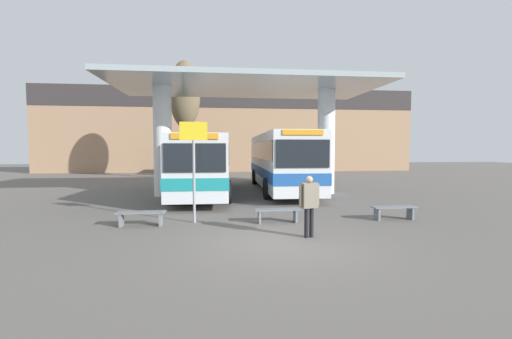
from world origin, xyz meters
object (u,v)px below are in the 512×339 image
Objects in this scene: waiting_bench_far_platform at (277,213)px; poplar_tree_behind_left at (185,96)px; waiting_bench_near_pillar at (141,216)px; info_sign_platform at (194,152)px; waiting_bench_mid_platform at (394,210)px; transit_bus_left_bay at (203,162)px; parked_car_street at (187,164)px; pedestrian_waiting at (309,200)px; transit_bus_center_bay at (280,159)px.

poplar_tree_behind_left is at bearing 104.71° from waiting_bench_far_platform.
waiting_bench_near_pillar is 0.46× the size of info_sign_platform.
waiting_bench_mid_platform is (8.49, 0.00, 0.00)m from waiting_bench_near_pillar.
info_sign_platform is (-6.84, 0.32, 2.02)m from waiting_bench_mid_platform.
transit_bus_left_bay is at bearing 89.67° from info_sign_platform.
parked_car_street reaches higher than waiting_bench_far_platform.
pedestrian_waiting is 0.18× the size of poplar_tree_behind_left.
poplar_tree_behind_left reaches higher than transit_bus_center_bay.
poplar_tree_behind_left is at bearing 116.74° from waiting_bench_mid_platform.
info_sign_platform is at bearing 11.02° from waiting_bench_near_pillar.
pedestrian_waiting is at bearing -21.87° from waiting_bench_near_pillar.
waiting_bench_mid_platform is (2.33, -8.93, -1.50)m from transit_bus_center_bay.
info_sign_platform is (-0.04, -7.40, 0.63)m from transit_bus_left_bay.
pedestrian_waiting is at bearing -75.12° from waiting_bench_far_platform.
pedestrian_waiting is (4.92, -1.97, 0.71)m from waiting_bench_near_pillar.
waiting_bench_mid_platform is 4.14m from pedestrian_waiting.
waiting_bench_far_platform is 0.46× the size of info_sign_platform.
pedestrian_waiting is at bearing -75.27° from poplar_tree_behind_left.
transit_bus_left_bay is 7.67× the size of waiting_bench_near_pillar.
parked_car_street is at bearing 102.38° from waiting_bench_far_platform.
info_sign_platform is at bearing -84.14° from poplar_tree_behind_left.
transit_bus_left_bay is at bearing -81.35° from parked_car_street.
parked_car_street reaches higher than pedestrian_waiting.
pedestrian_waiting is (3.23, -9.70, -0.69)m from transit_bus_left_bay.
transit_bus_center_bay is at bearing 69.12° from pedestrian_waiting.
poplar_tree_behind_left is (-0.06, 16.96, 6.32)m from waiting_bench_near_pillar.
waiting_bench_near_pillar is at bearing -168.98° from info_sign_platform.
parked_car_street is (-6.50, 12.62, -0.78)m from transit_bus_center_bay.
waiting_bench_far_platform is at bearing 110.30° from transit_bus_left_bay.
transit_bus_center_bay is 1.29× the size of poplar_tree_behind_left.
waiting_bench_mid_platform is at bearing 0.00° from waiting_bench_near_pillar.
poplar_tree_behind_left reaches higher than parked_car_street.
info_sign_platform is at bearing -84.35° from parked_car_street.
waiting_bench_near_pillar is at bearing 143.73° from pedestrian_waiting.
transit_bus_center_bay is at bearing 62.35° from info_sign_platform.
poplar_tree_behind_left is 2.14× the size of parked_car_street.
transit_bus_left_bay reaches higher than waiting_bench_near_pillar.
parked_car_street is at bearing 95.34° from info_sign_platform.
parked_car_street is (-0.28, 4.60, -5.60)m from poplar_tree_behind_left.
transit_bus_center_bay is at bearing -52.22° from poplar_tree_behind_left.
info_sign_platform is 1.95× the size of pedestrian_waiting.
waiting_bench_far_platform is at bearing 0.00° from waiting_bench_near_pillar.
transit_bus_left_bay is at bearing 109.29° from waiting_bench_far_platform.
transit_bus_center_bay is 9.35m from waiting_bench_mid_platform.
info_sign_platform is at bearing 63.91° from transit_bus_center_bay.
waiting_bench_near_pillar and waiting_bench_mid_platform have the same top height.
pedestrian_waiting reaches higher than waiting_bench_mid_platform.
parked_car_street is (-2.03, 13.83, -0.67)m from transit_bus_left_bay.
waiting_bench_near_pillar is 0.16× the size of poplar_tree_behind_left.
waiting_bench_mid_platform is 4.09m from waiting_bench_far_platform.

